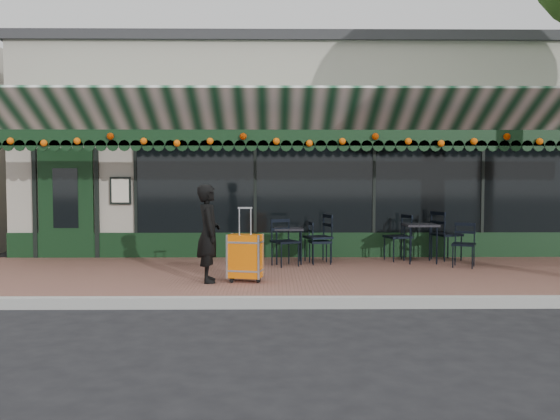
{
  "coord_description": "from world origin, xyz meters",
  "views": [
    {
      "loc": [
        -0.63,
        -7.95,
        1.73
      ],
      "look_at": [
        -0.53,
        1.6,
        1.23
      ],
      "focal_mm": 38.0,
      "sensor_mm": 36.0,
      "label": 1
    }
  ],
  "objects_px": {
    "chair_a_left": "(398,237)",
    "chair_b_right": "(320,242)",
    "chair_b_left": "(318,238)",
    "cafe_table_b": "(289,231)",
    "cafe_table_a": "(420,228)",
    "chair_a_front": "(464,245)",
    "chair_b_front": "(285,242)",
    "woman": "(209,233)",
    "chair_a_right": "(446,235)",
    "suitcase": "(245,257)"
  },
  "relations": [
    {
      "from": "chair_b_right",
      "to": "cafe_table_b",
      "type": "bearing_deg",
      "value": 73.59
    },
    {
      "from": "woman",
      "to": "cafe_table_b",
      "type": "height_order",
      "value": "woman"
    },
    {
      "from": "suitcase",
      "to": "chair_b_left",
      "type": "height_order",
      "value": "suitcase"
    },
    {
      "from": "cafe_table_a",
      "to": "chair_b_left",
      "type": "height_order",
      "value": "chair_b_left"
    },
    {
      "from": "cafe_table_b",
      "to": "chair_a_right",
      "type": "bearing_deg",
      "value": 7.72
    },
    {
      "from": "woman",
      "to": "chair_a_right",
      "type": "distance_m",
      "value": 5.03
    },
    {
      "from": "cafe_table_b",
      "to": "chair_a_left",
      "type": "bearing_deg",
      "value": 8.62
    },
    {
      "from": "cafe_table_b",
      "to": "woman",
      "type": "bearing_deg",
      "value": -122.16
    },
    {
      "from": "chair_a_front",
      "to": "cafe_table_b",
      "type": "bearing_deg",
      "value": -166.33
    },
    {
      "from": "chair_a_left",
      "to": "chair_b_left",
      "type": "relative_size",
      "value": 0.98
    },
    {
      "from": "chair_b_left",
      "to": "chair_b_right",
      "type": "relative_size",
      "value": 1.16
    },
    {
      "from": "chair_a_left",
      "to": "chair_b_left",
      "type": "height_order",
      "value": "chair_b_left"
    },
    {
      "from": "chair_a_right",
      "to": "chair_b_front",
      "type": "relative_size",
      "value": 1.13
    },
    {
      "from": "suitcase",
      "to": "cafe_table_b",
      "type": "xyz_separation_m",
      "value": [
        0.72,
        2.01,
        0.22
      ]
    },
    {
      "from": "chair_a_front",
      "to": "chair_b_front",
      "type": "relative_size",
      "value": 0.93
    },
    {
      "from": "cafe_table_a",
      "to": "chair_b_left",
      "type": "relative_size",
      "value": 0.79
    },
    {
      "from": "suitcase",
      "to": "chair_a_right",
      "type": "relative_size",
      "value": 1.17
    },
    {
      "from": "cafe_table_b",
      "to": "chair_a_front",
      "type": "xyz_separation_m",
      "value": [
        3.13,
        -0.56,
        -0.19
      ]
    },
    {
      "from": "chair_a_left",
      "to": "chair_b_right",
      "type": "xyz_separation_m",
      "value": [
        -1.54,
        -0.41,
        -0.05
      ]
    },
    {
      "from": "woman",
      "to": "chair_b_front",
      "type": "distance_m",
      "value": 2.09
    },
    {
      "from": "cafe_table_a",
      "to": "chair_a_right",
      "type": "distance_m",
      "value": 0.73
    },
    {
      "from": "chair_a_front",
      "to": "chair_b_right",
      "type": "xyz_separation_m",
      "value": [
        -2.54,
        0.48,
        -0.0
      ]
    },
    {
      "from": "chair_b_right",
      "to": "suitcase",
      "type": "bearing_deg",
      "value": 137.71
    },
    {
      "from": "chair_a_right",
      "to": "chair_b_left",
      "type": "xyz_separation_m",
      "value": [
        -2.54,
        -0.29,
        -0.02
      ]
    },
    {
      "from": "cafe_table_a",
      "to": "cafe_table_b",
      "type": "distance_m",
      "value": 2.5
    },
    {
      "from": "woman",
      "to": "chair_b_right",
      "type": "height_order",
      "value": "woman"
    },
    {
      "from": "chair_a_right",
      "to": "chair_a_front",
      "type": "relative_size",
      "value": 1.21
    },
    {
      "from": "chair_a_right",
      "to": "cafe_table_a",
      "type": "bearing_deg",
      "value": 99.49
    },
    {
      "from": "chair_a_left",
      "to": "chair_b_front",
      "type": "xyz_separation_m",
      "value": [
        -2.2,
        -0.69,
        -0.02
      ]
    },
    {
      "from": "cafe_table_b",
      "to": "chair_b_right",
      "type": "height_order",
      "value": "chair_b_right"
    },
    {
      "from": "chair_b_right",
      "to": "chair_a_front",
      "type": "bearing_deg",
      "value": -108.77
    },
    {
      "from": "suitcase",
      "to": "chair_a_right",
      "type": "bearing_deg",
      "value": 45.52
    },
    {
      "from": "woman",
      "to": "chair_b_right",
      "type": "distance_m",
      "value": 2.72
    },
    {
      "from": "cafe_table_a",
      "to": "chair_a_left",
      "type": "distance_m",
      "value": 0.5
    },
    {
      "from": "cafe_table_a",
      "to": "chair_a_left",
      "type": "relative_size",
      "value": 0.81
    },
    {
      "from": "chair_a_right",
      "to": "chair_b_right",
      "type": "distance_m",
      "value": 2.57
    },
    {
      "from": "suitcase",
      "to": "chair_b_right",
      "type": "xyz_separation_m",
      "value": [
        1.31,
        1.93,
        0.02
      ]
    },
    {
      "from": "chair_a_left",
      "to": "chair_b_left",
      "type": "bearing_deg",
      "value": -100.03
    },
    {
      "from": "suitcase",
      "to": "cafe_table_b",
      "type": "height_order",
      "value": "suitcase"
    },
    {
      "from": "suitcase",
      "to": "chair_b_front",
      "type": "relative_size",
      "value": 1.32
    },
    {
      "from": "suitcase",
      "to": "chair_b_right",
      "type": "height_order",
      "value": "suitcase"
    },
    {
      "from": "chair_b_left",
      "to": "chair_b_right",
      "type": "xyz_separation_m",
      "value": [
        0.02,
        -0.22,
        -0.06
      ]
    },
    {
      "from": "cafe_table_b",
      "to": "chair_a_front",
      "type": "height_order",
      "value": "chair_a_front"
    },
    {
      "from": "chair_b_right",
      "to": "chair_b_front",
      "type": "xyz_separation_m",
      "value": [
        -0.66,
        -0.28,
        0.03
      ]
    },
    {
      "from": "chair_a_right",
      "to": "chair_b_left",
      "type": "height_order",
      "value": "chair_a_right"
    },
    {
      "from": "chair_b_front",
      "to": "woman",
      "type": "bearing_deg",
      "value": -153.75
    },
    {
      "from": "chair_b_right",
      "to": "woman",
      "type": "bearing_deg",
      "value": 128.11
    },
    {
      "from": "chair_b_left",
      "to": "cafe_table_b",
      "type": "bearing_deg",
      "value": -95.77
    },
    {
      "from": "woman",
      "to": "chair_a_left",
      "type": "height_order",
      "value": "woman"
    },
    {
      "from": "chair_a_right",
      "to": "chair_a_front",
      "type": "bearing_deg",
      "value": 159.3
    }
  ]
}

